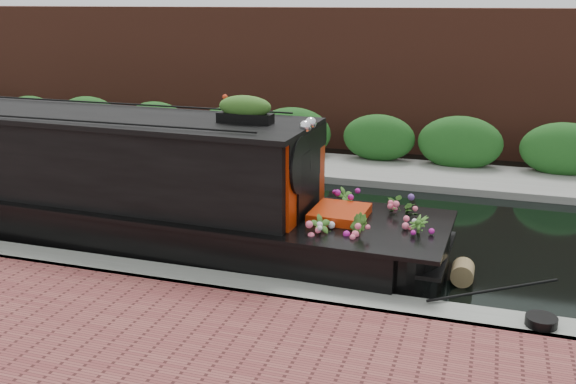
% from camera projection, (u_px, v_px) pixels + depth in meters
% --- Properties ---
extents(ground, '(80.00, 80.00, 0.00)m').
position_uv_depth(ground, '(225.00, 217.00, 12.96)').
color(ground, black).
rests_on(ground, ground).
extents(near_bank_coping, '(40.00, 0.60, 0.50)m').
position_uv_depth(near_bank_coping, '(140.00, 283.00, 9.95)').
color(near_bank_coping, gray).
rests_on(near_bank_coping, ground).
extents(far_bank_path, '(40.00, 2.40, 0.34)m').
position_uv_depth(far_bank_path, '(288.00, 167.00, 16.78)').
color(far_bank_path, gray).
rests_on(far_bank_path, ground).
extents(far_hedge, '(40.00, 1.10, 2.80)m').
position_uv_depth(far_hedge, '(298.00, 160.00, 17.60)').
color(far_hedge, '#20571E').
rests_on(far_hedge, ground).
extents(far_brick_wall, '(40.00, 1.00, 8.00)m').
position_uv_depth(far_brick_wall, '(318.00, 144.00, 19.52)').
color(far_brick_wall, '#572A1D').
rests_on(far_brick_wall, ground).
extents(narrowboat, '(12.79, 2.64, 2.99)m').
position_uv_depth(narrowboat, '(78.00, 189.00, 11.73)').
color(narrowboat, black).
rests_on(narrowboat, ground).
extents(rope_fender, '(0.35, 0.43, 0.35)m').
position_uv_depth(rope_fender, '(463.00, 272.00, 9.91)').
color(rope_fender, olive).
rests_on(rope_fender, ground).
extents(coiled_mooring_rope, '(0.40, 0.40, 0.12)m').
position_uv_depth(coiled_mooring_rope, '(541.00, 321.00, 8.13)').
color(coiled_mooring_rope, black).
rests_on(coiled_mooring_rope, near_bank_coping).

